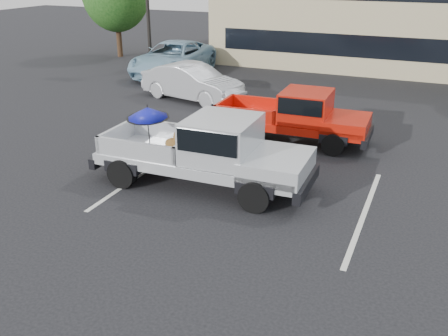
{
  "coord_description": "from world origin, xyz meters",
  "views": [
    {
      "loc": [
        4.11,
        -8.72,
        5.45
      ],
      "look_at": [
        0.15,
        0.39,
        1.3
      ],
      "focal_mm": 40.0,
      "sensor_mm": 36.0,
      "label": 1
    }
  ],
  "objects": [
    {
      "name": "silver_sedan",
      "position": [
        -5.31,
        9.63,
        0.74
      ],
      "size": [
        4.74,
        2.53,
        1.48
      ],
      "primitive_type": "imported",
      "rotation": [
        0.0,
        0.0,
        1.35
      ],
      "color": "#AFB2B7",
      "rests_on": "ground"
    },
    {
      "name": "silver_pickup",
      "position": [
        -0.85,
        2.0,
        1.05
      ],
      "size": [
        5.73,
        2.22,
        2.06
      ],
      "rotation": [
        0.0,
        0.0,
        0.02
      ],
      "color": "black",
      "rests_on": "ground"
    },
    {
      "name": "stripe_right",
      "position": [
        3.0,
        2.0,
        0.0
      ],
      "size": [
        0.12,
        5.0,
        0.01
      ],
      "primitive_type": "cube",
      "color": "silver",
      "rests_on": "ground"
    },
    {
      "name": "stripe_left",
      "position": [
        -3.0,
        2.0,
        0.0
      ],
      "size": [
        0.12,
        5.0,
        0.01
      ],
      "primitive_type": "cube",
      "color": "silver",
      "rests_on": "ground"
    },
    {
      "name": "red_pickup",
      "position": [
        0.25,
        6.27,
        0.92
      ],
      "size": [
        5.15,
        2.01,
        1.68
      ],
      "rotation": [
        0.0,
        0.0,
        0.03
      ],
      "color": "black",
      "rests_on": "ground"
    },
    {
      "name": "blue_suv",
      "position": [
        -8.5,
        13.75,
        0.82
      ],
      "size": [
        3.03,
        6.04,
        1.64
      ],
      "primitive_type": "imported",
      "rotation": [
        0.0,
        0.0,
        0.05
      ],
      "color": "#85AEC6",
      "rests_on": "ground"
    },
    {
      "name": "motel_building",
      "position": [
        2.0,
        20.99,
        3.21
      ],
      "size": [
        20.4,
        8.4,
        6.3
      ],
      "color": "tan",
      "rests_on": "ground"
    },
    {
      "name": "ground",
      "position": [
        0.0,
        0.0,
        0.0
      ],
      "size": [
        90.0,
        90.0,
        0.0
      ],
      "primitive_type": "plane",
      "color": "black",
      "rests_on": "ground"
    }
  ]
}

